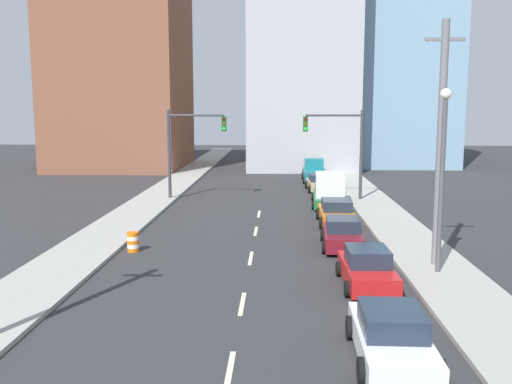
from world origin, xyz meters
TOP-DOWN VIEW (x-y plane):
  - sidewalk_left at (-7.98, 44.09)m, footprint 3.22×88.18m
  - sidewalk_right at (7.98, 44.09)m, footprint 3.22×88.18m
  - lane_stripe_at_8m at (0.00, 7.54)m, footprint 0.16×2.40m
  - lane_stripe_at_13m at (0.00, 12.73)m, footprint 0.16×2.40m
  - lane_stripe_at_19m at (0.00, 18.87)m, footprint 0.16×2.40m
  - lane_stripe_at_25m at (0.00, 24.68)m, footprint 0.16×2.40m
  - lane_stripe_at_30m at (0.00, 29.91)m, footprint 0.16×2.40m
  - building_brick_left at (-16.66, 59.02)m, footprint 14.00×16.00m
  - building_office_center at (3.84, 63.02)m, footprint 12.00×20.00m
  - building_glass_right at (15.13, 67.02)m, footprint 13.00×20.00m
  - traffic_signal_left at (-5.68, 35.49)m, footprint 4.40×0.35m
  - traffic_signal_right at (6.12, 35.49)m, footprint 4.40×0.35m
  - utility_pole_right_mid at (7.98, 17.56)m, footprint 1.60×0.32m
  - traffic_barrel at (-5.68, 19.87)m, footprint 0.56×0.56m
  - street_lamp at (7.78, 16.44)m, footprint 0.44×0.44m
  - sedan_white at (4.32, 8.34)m, footprint 2.18×4.62m
  - sedan_red at (4.67, 14.92)m, footprint 2.10×4.28m
  - sedan_maroon at (4.42, 21.09)m, footprint 2.23×4.40m
  - sedan_orange at (4.69, 26.83)m, footprint 2.21×4.76m
  - box_truck_green at (4.84, 33.35)m, footprint 2.69×6.10m
  - sedan_tan at (4.67, 40.71)m, footprint 2.29×4.37m
  - pickup_truck_teal at (4.62, 47.04)m, footprint 2.30×5.67m
  - sedan_gray at (4.75, 53.63)m, footprint 2.29×4.64m

SIDE VIEW (x-z plane):
  - lane_stripe_at_8m at x=0.00m, z-range 0.00..0.01m
  - lane_stripe_at_13m at x=0.00m, z-range 0.00..0.01m
  - lane_stripe_at_19m at x=0.00m, z-range 0.00..0.01m
  - lane_stripe_at_25m at x=0.00m, z-range 0.00..0.01m
  - lane_stripe_at_30m at x=0.00m, z-range 0.00..0.01m
  - sidewalk_left at x=-7.98m, z-range 0.00..0.17m
  - sidewalk_right at x=7.98m, z-range 0.00..0.17m
  - traffic_barrel at x=-5.68m, z-range 0.00..0.95m
  - sedan_tan at x=4.67m, z-range -0.06..1.34m
  - sedan_maroon at x=4.42m, z-range -0.07..1.41m
  - sedan_white at x=4.32m, z-range -0.06..1.40m
  - sedan_orange at x=4.69m, z-range -0.06..1.41m
  - sedan_gray at x=4.75m, z-range -0.07..1.43m
  - sedan_red at x=4.67m, z-range -0.07..1.43m
  - pickup_truck_teal at x=4.62m, z-range -0.20..1.89m
  - box_truck_green at x=4.84m, z-range -0.08..2.20m
  - traffic_signal_left at x=-5.68m, z-range 0.97..7.67m
  - traffic_signal_right at x=6.12m, z-range 0.97..7.67m
  - street_lamp at x=7.78m, z-range 0.65..8.22m
  - utility_pole_right_mid at x=7.98m, z-range 0.13..10.49m
  - building_brick_left at x=-16.66m, z-range 0.00..21.94m
  - building_office_center at x=3.84m, z-range 0.00..26.81m
  - building_glass_right at x=15.13m, z-range 0.00..29.54m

